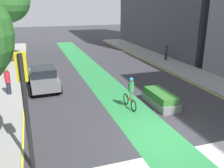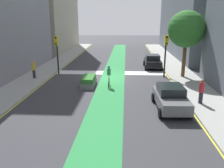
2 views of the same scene
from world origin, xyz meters
The scene contains 16 objects.
ground_plane centered at (0.00, 0.00, 0.00)m, with size 120.00×120.00×0.00m, color #38383D.
bike_lane_paint centered at (-0.33, 0.00, 0.00)m, with size 2.40×60.00×0.01m, color #2D8C47.
crosswalk_band centered at (0.00, -2.00, 0.00)m, with size 12.00×1.80×0.01m, color silver.
sidewalk_left centered at (-7.50, 0.00, 0.07)m, with size 3.00×60.00×0.15m, color #9E9E99.
curb_stripe_left centered at (-6.00, 0.00, 0.01)m, with size 0.16×60.00×0.01m, color yellow.
sidewalk_right centered at (7.50, 0.00, 0.07)m, with size 3.00×60.00×0.15m, color #9E9E99.
curb_stripe_right centered at (6.00, 0.00, 0.01)m, with size 0.16×60.00×0.01m, color yellow.
traffic_signal_near_right centered at (5.65, -1.05, 2.85)m, with size 0.35×0.52×4.06m.
traffic_signal_near_left centered at (-5.58, -0.29, 2.97)m, with size 0.35×0.52×4.23m.
car_black_left_near centered at (-4.87, -5.03, 0.80)m, with size 2.05×4.22×1.57m.
car_grey_left_far centered at (-4.62, 8.52, 0.80)m, with size 2.15×4.26×1.57m.
cyclist_in_lane centered at (-0.16, 3.45, 0.97)m, with size 0.32×1.73×1.86m.
pedestrian_sidewalk_left_a centered at (-6.85, 7.69, 1.02)m, with size 0.34×0.34×1.71m.
pedestrian_sidewalk_right_b centered at (7.36, 1.38, 1.05)m, with size 0.34×0.34×1.77m.
street_tree_near centered at (-7.42, -0.18, 4.80)m, with size 3.55×3.55×6.45m.
median_planter centered at (1.67, 3.25, 0.40)m, with size 1.13×2.70×0.85m.
Camera 2 is at (-1.62, 23.56, 5.90)m, focal length 37.99 mm.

